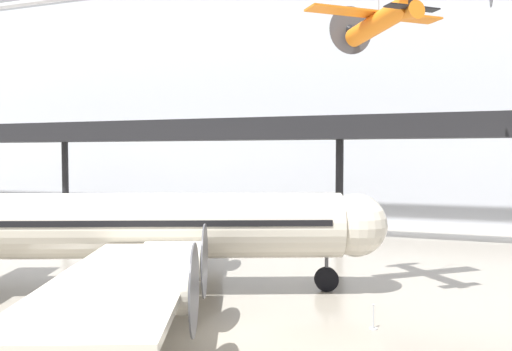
% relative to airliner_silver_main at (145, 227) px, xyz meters
% --- Properties ---
extents(ground_plane, '(260.00, 260.00, 0.00)m').
position_rel_airliner_silver_main_xyz_m(ground_plane, '(6.59, -4.22, -3.56)').
color(ground_plane, gray).
extents(hangar_back_wall, '(140.00, 3.00, 26.54)m').
position_rel_airliner_silver_main_xyz_m(hangar_back_wall, '(6.59, 30.70, 9.71)').
color(hangar_back_wall, silver).
rests_on(hangar_back_wall, ground).
extents(mezzanine_walkway, '(110.00, 3.20, 10.73)m').
position_rel_airliner_silver_main_xyz_m(mezzanine_walkway, '(6.59, 20.55, 5.48)').
color(mezzanine_walkway, black).
rests_on(mezzanine_walkway, ground).
extents(airliner_silver_main, '(25.50, 29.81, 10.25)m').
position_rel_airliner_silver_main_xyz_m(airliner_silver_main, '(0.00, 0.00, 0.00)').
color(airliner_silver_main, beige).
rests_on(airliner_silver_main, ground).
extents(suspended_plane_orange_highwing, '(6.53, 6.19, 10.01)m').
position_rel_airliner_silver_main_xyz_m(suspended_plane_orange_highwing, '(11.82, 2.98, 10.55)').
color(suspended_plane_orange_highwing, orange).
extents(stanchion_barrier, '(0.36, 0.36, 1.08)m').
position_rel_airliner_silver_main_xyz_m(stanchion_barrier, '(12.21, -1.58, -3.24)').
color(stanchion_barrier, '#B2B5BA').
rests_on(stanchion_barrier, ground).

